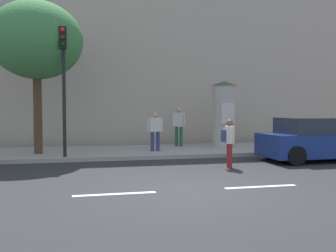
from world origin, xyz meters
TOP-DOWN VIEW (x-y plane):
  - ground_plane at (0.00, 0.00)m, footprint 80.00×80.00m
  - sidewalk_curb at (0.00, 7.00)m, footprint 36.00×4.00m
  - lane_markings at (-0.00, 0.00)m, footprint 25.80×0.16m
  - building_backdrop at (0.00, 12.00)m, footprint 36.00×5.00m
  - traffic_light at (-3.07, 5.24)m, footprint 0.24×0.45m
  - poster_column at (3.63, 7.36)m, footprint 1.08×1.08m
  - street_tree at (-4.09, 6.51)m, footprint 3.39×3.39m
  - pedestrian_with_backpack at (2.02, 2.77)m, footprint 0.45×0.58m
  - pedestrian_in_red_top at (0.35, 6.36)m, footprint 0.64×0.28m
  - pedestrian_in_light_jacket at (1.74, 7.98)m, footprint 0.54×0.54m
  - parked_car_silver at (5.65, 3.53)m, footprint 4.07×1.96m

SIDE VIEW (x-z plane):
  - ground_plane at x=0.00m, z-range 0.00..0.00m
  - lane_markings at x=0.00m, z-range 0.00..0.01m
  - sidewalk_curb at x=0.00m, z-range 0.00..0.15m
  - parked_car_silver at x=5.65m, z-range -0.03..1.50m
  - pedestrian_with_backpack at x=2.02m, z-range 0.14..1.65m
  - pedestrian_in_red_top at x=0.35m, z-range 0.28..1.83m
  - pedestrian_in_light_jacket at x=1.74m, z-range 0.33..2.09m
  - poster_column at x=3.63m, z-range 0.17..3.08m
  - traffic_light at x=-3.07m, z-range 0.91..5.40m
  - street_tree at x=-4.09m, z-range 1.52..7.19m
  - building_backdrop at x=0.00m, z-range 0.00..9.94m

